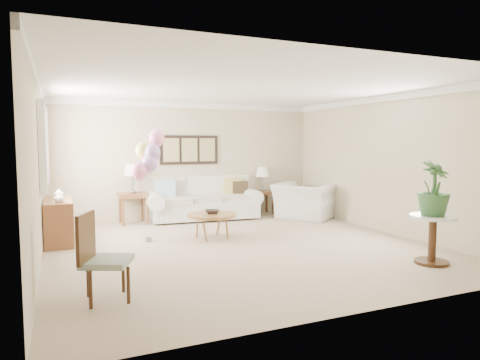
{
  "coord_description": "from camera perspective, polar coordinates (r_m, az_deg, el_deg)",
  "views": [
    {
      "loc": [
        -2.73,
        -6.36,
        1.71
      ],
      "look_at": [
        0.24,
        0.6,
        1.05
      ],
      "focal_mm": 32.0,
      "sensor_mm": 36.0,
      "label": 1
    }
  ],
  "objects": [
    {
      "name": "vase_white",
      "position": [
        7.54,
        -22.99,
        -2.16
      ],
      "size": [
        0.19,
        0.19,
        0.17
      ],
      "primitive_type": "imported",
      "rotation": [
        0.0,
        0.0,
        -0.22
      ],
      "color": "silver",
      "rests_on": "credenza"
    },
    {
      "name": "decor_bowl",
      "position": [
        7.68,
        -3.73,
        -4.24
      ],
      "size": [
        0.33,
        0.33,
        0.07
      ],
      "primitive_type": "imported",
      "rotation": [
        0.0,
        0.0,
        -0.25
      ],
      "color": "#29231F",
      "rests_on": "coffee_table"
    },
    {
      "name": "coffee_table",
      "position": [
        7.68,
        -3.77,
        -4.77
      ],
      "size": [
        0.88,
        0.88,
        0.45
      ],
      "color": "#9E7B43",
      "rests_on": "ground"
    },
    {
      "name": "ground_plane",
      "position": [
        7.13,
        0.15,
        -8.89
      ],
      "size": [
        6.0,
        6.0,
        0.0
      ],
      "primitive_type": "plane",
      "color": "tan"
    },
    {
      "name": "vase_sage",
      "position": [
        8.19,
        -23.01,
        -1.62
      ],
      "size": [
        0.21,
        0.21,
        0.17
      ],
      "primitive_type": "imported",
      "rotation": [
        0.0,
        0.0,
        -0.36
      ],
      "color": "silver",
      "rests_on": "credenza"
    },
    {
      "name": "lamp_right",
      "position": [
        10.25,
        3.01,
        0.99
      ],
      "size": [
        0.33,
        0.33,
        0.58
      ],
      "color": "gray",
      "rests_on": "end_table_right"
    },
    {
      "name": "accent_chair",
      "position": [
        4.9,
        -18.16,
        -9.49
      ],
      "size": [
        0.64,
        0.63,
        0.98
      ],
      "color": "gray",
      "rests_on": "ground"
    },
    {
      "name": "balloon_cluster",
      "position": [
        7.45,
        -12.13,
        3.21
      ],
      "size": [
        0.62,
        0.47,
        1.95
      ],
      "color": "gray",
      "rests_on": "ground"
    },
    {
      "name": "lamp_left",
      "position": [
        9.27,
        -14.17,
        1.23
      ],
      "size": [
        0.35,
        0.35,
        0.63
      ],
      "color": "gray",
      "rests_on": "end_table_left"
    },
    {
      "name": "end_table_left",
      "position": [
        9.32,
        -14.09,
        -2.34
      ],
      "size": [
        0.6,
        0.54,
        0.65
      ],
      "color": "brown",
      "rests_on": "ground"
    },
    {
      "name": "sofa",
      "position": [
        9.67,
        -4.9,
        -2.96
      ],
      "size": [
        2.66,
        1.16,
        0.95
      ],
      "color": "white",
      "rests_on": "ground"
    },
    {
      "name": "credenza",
      "position": [
        7.98,
        -23.03,
        -5.09
      ],
      "size": [
        0.46,
        1.2,
        0.74
      ],
      "color": "brown",
      "rests_on": "ground"
    },
    {
      "name": "armchair",
      "position": [
        9.79,
        8.56,
        -2.8
      ],
      "size": [
        1.56,
        1.6,
        0.79
      ],
      "primitive_type": "imported",
      "rotation": [
        0.0,
        0.0,
        2.17
      ],
      "color": "white",
      "rests_on": "ground"
    },
    {
      "name": "end_table_right",
      "position": [
        10.3,
        3.0,
        -1.97
      ],
      "size": [
        0.51,
        0.46,
        0.55
      ],
      "color": "brown",
      "rests_on": "ground"
    },
    {
      "name": "side_table",
      "position": [
        6.65,
        24.32,
        -5.75
      ],
      "size": [
        0.64,
        0.64,
        0.69
      ],
      "color": "silver",
      "rests_on": "ground"
    },
    {
      "name": "room_shell",
      "position": [
        6.97,
        -0.98,
        4.3
      ],
      "size": [
        6.04,
        6.04,
        2.6
      ],
      "color": "beige",
      "rests_on": "ground"
    },
    {
      "name": "potted_plant",
      "position": [
        6.54,
        24.43,
        -1.02
      ],
      "size": [
        0.5,
        0.5,
        0.77
      ],
      "primitive_type": "imported",
      "rotation": [
        0.0,
        0.0,
        0.19
      ],
      "color": "#305329",
      "rests_on": "side_table"
    },
    {
      "name": "wall_art_triptych",
      "position": [
        9.72,
        -6.77,
        4.01
      ],
      "size": [
        1.35,
        0.06,
        0.65
      ],
      "color": "black",
      "rests_on": "ground"
    }
  ]
}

